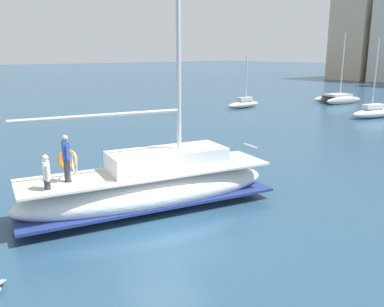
% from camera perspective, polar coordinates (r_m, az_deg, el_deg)
% --- Properties ---
extents(ground_plane, '(400.00, 400.00, 0.00)m').
position_cam_1_polar(ground_plane, '(13.55, -3.72, -10.77)').
color(ground_plane, navy).
extents(main_sailboat, '(4.41, 9.89, 11.64)m').
position_cam_1_polar(main_sailboat, '(15.18, -5.61, -4.42)').
color(main_sailboat, white).
rests_on(main_sailboat, ground).
extents(moored_sloop_near, '(2.39, 5.19, 6.84)m').
position_cam_1_polar(moored_sloop_near, '(39.91, 23.93, 5.31)').
color(moored_sloop_near, silver).
rests_on(moored_sloop_near, ground).
extents(moored_catamaran, '(3.55, 5.62, 7.77)m').
position_cam_1_polar(moored_catamaran, '(49.97, 19.49, 7.27)').
color(moored_catamaran, '#B7B2A8').
rests_on(moored_catamaran, ground).
extents(moored_cutter_left, '(1.11, 4.32, 5.30)m').
position_cam_1_polar(moored_cutter_left, '(43.48, 7.17, 6.89)').
color(moored_cutter_left, '#B7B2A8').
rests_on(moored_cutter_left, ground).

